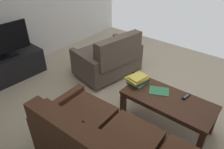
{
  "coord_description": "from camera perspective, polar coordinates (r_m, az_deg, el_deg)",
  "views": [
    {
      "loc": [
        -1.29,
        2.29,
        2.27
      ],
      "look_at": [
        0.17,
        0.48,
        0.77
      ],
      "focal_mm": 33.93,
      "sensor_mm": 36.0,
      "label": 1
    }
  ],
  "objects": [
    {
      "name": "tv_remote",
      "position": [
        3.05,
        19.36,
        -5.59
      ],
      "size": [
        0.07,
        0.16,
        0.02
      ],
      "color": "black",
      "rests_on": "coffee_table"
    },
    {
      "name": "coffee_table",
      "position": [
        3.0,
        14.78,
        -7.31
      ],
      "size": [
        1.23,
        0.57,
        0.46
      ],
      "color": "#3D2316",
      "rests_on": "ground"
    },
    {
      "name": "loose_magazine",
      "position": [
        3.06,
        12.57,
        -4.35
      ],
      "size": [
        0.33,
        0.3,
        0.01
      ],
      "primitive_type": "cube",
      "rotation": [
        0.0,
        0.0,
        2.02
      ],
      "color": "#337F51",
      "rests_on": "coffee_table"
    },
    {
      "name": "tv_stand",
      "position": [
        4.41,
        -25.44,
        1.8
      ],
      "size": [
        0.52,
        1.18,
        0.47
      ],
      "color": "black",
      "rests_on": "ground"
    },
    {
      "name": "loveseat_near",
      "position": [
        4.03,
        -0.75,
        4.47
      ],
      "size": [
        0.99,
        1.28,
        0.87
      ],
      "color": "black",
      "rests_on": "ground"
    },
    {
      "name": "book_stack",
      "position": [
        3.13,
        6.88,
        -1.41
      ],
      "size": [
        0.29,
        0.33,
        0.13
      ],
      "color": "#337F51",
      "rests_on": "coffee_table"
    },
    {
      "name": "flat_tv",
      "position": [
        4.19,
        -27.17,
        8.15
      ],
      "size": [
        0.22,
        0.91,
        0.59
      ],
      "color": "black",
      "rests_on": "tv_stand"
    },
    {
      "name": "ground_plane",
      "position": [
        3.47,
        7.27,
        -8.49
      ],
      "size": [
        5.36,
        5.08,
        0.01
      ],
      "primitive_type": "cube",
      "color": "#B7A88E"
    }
  ]
}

